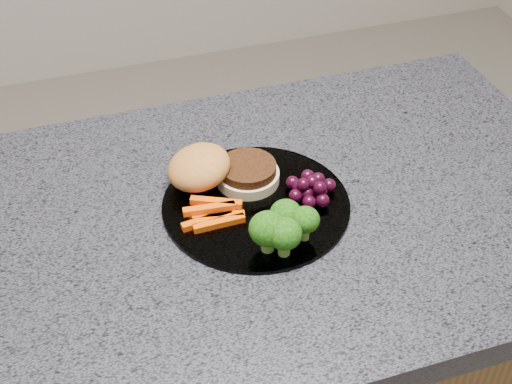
# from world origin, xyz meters

# --- Properties ---
(countertop) EXTENTS (1.20, 0.60, 0.04)m
(countertop) POSITION_xyz_m (0.00, 0.00, 0.88)
(countertop) COLOR #45464F
(countertop) RESTS_ON island_cabinet
(plate) EXTENTS (0.26, 0.26, 0.01)m
(plate) POSITION_xyz_m (0.11, 0.01, 0.90)
(plate) COLOR white
(plate) RESTS_ON countertop
(burger) EXTENTS (0.17, 0.11, 0.05)m
(burger) POSITION_xyz_m (0.07, 0.07, 0.93)
(burger) COLOR beige
(burger) RESTS_ON plate
(carrot_sticks) EXTENTS (0.09, 0.06, 0.02)m
(carrot_sticks) POSITION_xyz_m (0.05, 0.00, 0.91)
(carrot_sticks) COLOR #E95003
(carrot_sticks) RESTS_ON plate
(broccoli) EXTENTS (0.10, 0.08, 0.06)m
(broccoli) POSITION_xyz_m (0.12, -0.08, 0.94)
(broccoli) COLOR olive
(broccoli) RESTS_ON plate
(grape_bunch) EXTENTS (0.07, 0.07, 0.03)m
(grape_bunch) POSITION_xyz_m (0.19, 0.00, 0.92)
(grape_bunch) COLOR black
(grape_bunch) RESTS_ON plate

